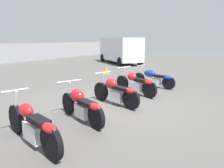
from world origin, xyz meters
name	(u,v)px	position (x,y,z in m)	size (l,w,h in m)	color
ground_plane	(110,103)	(0.00, 0.00, 0.00)	(60.00, 60.00, 0.00)	#514F4C
motorcycle_slot_0	(33,126)	(-3.27, -0.26, 0.41)	(0.80, 2.17, 1.01)	black
motorcycle_slot_1	(81,105)	(-1.73, -0.22, 0.42)	(0.98, 1.91, 0.96)	black
motorcycle_slot_2	(116,92)	(-0.07, -0.25, 0.44)	(0.81, 1.95, 1.00)	black
motorcycle_slot_3	(136,84)	(1.49, -0.22, 0.42)	(0.95, 1.99, 1.00)	black
motorcycle_slot_4	(154,78)	(3.06, -0.35, 0.40)	(0.66, 2.02, 0.93)	black
parked_van	(120,49)	(10.81, 5.71, 1.22)	(4.69, 5.35, 2.19)	silver
traffic_cone_near	(106,70)	(5.19, 3.50, 0.25)	(0.36, 0.36, 0.51)	orange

